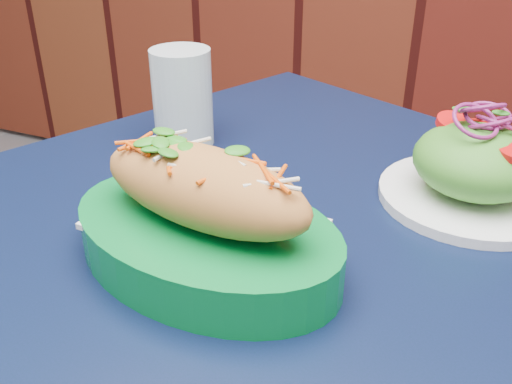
% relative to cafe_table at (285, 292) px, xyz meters
% --- Properties ---
extents(cafe_table, '(1.06, 1.06, 0.75)m').
position_rel_cafe_table_xyz_m(cafe_table, '(0.00, 0.00, 0.00)').
color(cafe_table, black).
rests_on(cafe_table, ground).
extents(banh_mi_basket, '(0.31, 0.23, 0.13)m').
position_rel_cafe_table_xyz_m(banh_mi_basket, '(-0.05, -0.09, 0.14)').
color(banh_mi_basket, '#06732E').
rests_on(banh_mi_basket, cafe_table).
extents(salad_plate, '(0.21, 0.21, 0.11)m').
position_rel_cafe_table_xyz_m(salad_plate, '(0.17, 0.14, 0.13)').
color(salad_plate, white).
rests_on(salad_plate, cafe_table).
extents(water_glass, '(0.08, 0.08, 0.13)m').
position_rel_cafe_table_xyz_m(water_glass, '(-0.21, 0.15, 0.15)').
color(water_glass, silver).
rests_on(water_glass, cafe_table).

